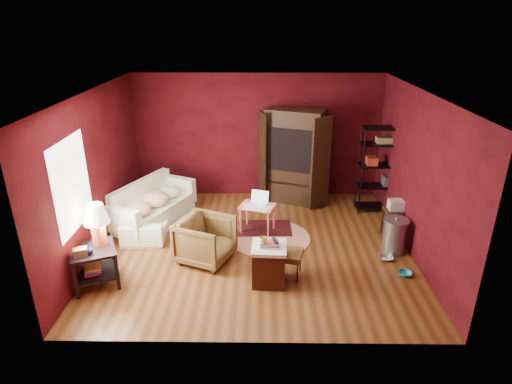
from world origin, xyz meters
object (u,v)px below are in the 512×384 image
(laptop_desk, at_px, (258,208))
(wire_shelving, at_px, (382,166))
(sofa, at_px, (151,207))
(tv_armoire, at_px, (294,155))
(hamper, at_px, (269,263))
(armchair, at_px, (205,238))
(side_table, at_px, (95,237))

(laptop_desk, relative_size, wire_shelving, 0.43)
(sofa, relative_size, tv_armoire, 0.96)
(laptop_desk, height_order, wire_shelving, wire_shelving)
(sofa, bearing_deg, hamper, -132.34)
(sofa, bearing_deg, tv_armoire, -68.23)
(hamper, xyz_separation_m, laptop_desk, (-0.20, 1.74, 0.15))
(wire_shelving, bearing_deg, laptop_desk, -159.79)
(hamper, xyz_separation_m, tv_armoire, (0.60, 3.27, 0.75))
(sofa, height_order, armchair, armchair)
(tv_armoire, distance_m, wire_shelving, 1.87)
(tv_armoire, bearing_deg, laptop_desk, -96.83)
(hamper, relative_size, tv_armoire, 0.36)
(armchair, height_order, side_table, side_table)
(sofa, xyz_separation_m, tv_armoire, (2.93, 1.28, 0.70))
(hamper, height_order, laptop_desk, laptop_desk)
(laptop_desk, bearing_deg, sofa, -168.17)
(tv_armoire, bearing_deg, armchair, -101.95)
(laptop_desk, distance_m, tv_armoire, 1.82)
(armchair, relative_size, hamper, 1.15)
(wire_shelving, bearing_deg, armchair, -149.82)
(sofa, distance_m, armchair, 1.84)
(side_table, relative_size, tv_armoire, 0.62)
(sofa, distance_m, hamper, 3.07)
(side_table, height_order, laptop_desk, side_table)
(hamper, xyz_separation_m, wire_shelving, (2.39, 2.75, 0.68))
(side_table, xyz_separation_m, laptop_desk, (2.48, 1.74, -0.29))
(hamper, bearing_deg, side_table, 179.90)
(armchair, relative_size, wire_shelving, 0.46)
(wire_shelving, bearing_deg, hamper, -132.05)
(armchair, height_order, tv_armoire, tv_armoire)
(side_table, xyz_separation_m, tv_armoire, (3.27, 3.27, 0.31))
(sofa, relative_size, wire_shelving, 1.08)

